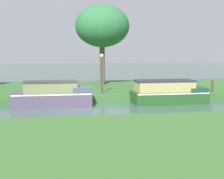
# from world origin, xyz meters

# --- Properties ---
(ground_plane) EXTENTS (120.00, 120.00, 0.00)m
(ground_plane) POSITION_xyz_m (0.00, 0.00, 0.00)
(ground_plane) COLOR #39544C
(riverbank_far) EXTENTS (72.00, 10.00, 0.40)m
(riverbank_far) POSITION_xyz_m (0.00, 7.00, 0.20)
(riverbank_far) COLOR #345F2C
(riverbank_far) RESTS_ON ground_plane
(riverbank_near) EXTENTS (72.00, 10.00, 0.40)m
(riverbank_near) POSITION_xyz_m (0.00, -9.00, 0.20)
(riverbank_near) COLOR #36612A
(riverbank_near) RESTS_ON ground_plane
(forest_barge) EXTENTS (4.54, 2.04, 1.42)m
(forest_barge) POSITION_xyz_m (4.82, 1.20, 0.63)
(forest_barge) COLOR #204A1F
(forest_barge) RESTS_ON ground_plane
(slate_narrowboat) EXTENTS (4.56, 1.70, 1.47)m
(slate_narrowboat) POSITION_xyz_m (-2.23, 1.20, 0.64)
(slate_narrowboat) COLOR #4C4259
(slate_narrowboat) RESTS_ON ground_plane
(willow_tree_centre) EXTENTS (4.36, 4.20, 6.45)m
(willow_tree_centre) POSITION_xyz_m (1.75, 8.62, 5.12)
(willow_tree_centre) COLOR brown
(willow_tree_centre) RESTS_ON riverbank_far
(lamp_post) EXTENTS (0.24, 0.24, 2.60)m
(lamp_post) POSITION_xyz_m (0.95, 3.27, 2.06)
(lamp_post) COLOR #333338
(lamp_post) RESTS_ON riverbank_far
(mooring_post_near) EXTENTS (0.13, 0.13, 0.73)m
(mooring_post_near) POSITION_xyz_m (-3.80, 2.63, 0.77)
(mooring_post_near) COLOR #46361F
(mooring_post_near) RESTS_ON riverbank_far
(mooring_post_far) EXTENTS (0.17, 0.17, 0.82)m
(mooring_post_far) POSITION_xyz_m (8.45, 2.63, 0.81)
(mooring_post_far) COLOR #463D22
(mooring_post_far) RESTS_ON riverbank_far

